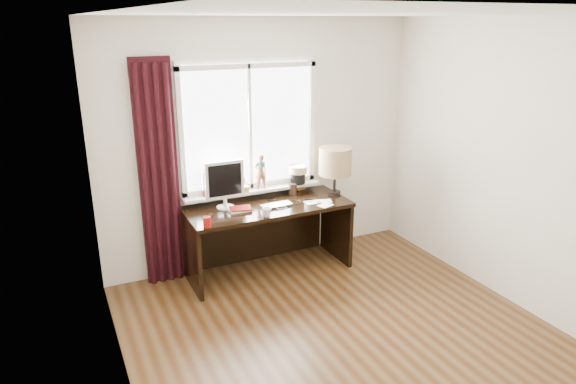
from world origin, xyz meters
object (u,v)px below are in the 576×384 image
desk (264,224)px  table_lamp (335,162)px  laptop (277,205)px  monitor (224,182)px  red_cup (207,222)px  mug (267,212)px

desk → table_lamp: table_lamp is taller
laptop → table_lamp: table_lamp is taller
laptop → monitor: bearing=157.0°
laptop → monitor: monitor is taller
red_cup → monitor: monitor is taller
mug → table_lamp: table_lamp is taller
table_lamp → monitor: bearing=175.6°
monitor → laptop: bearing=-20.6°
mug → red_cup: size_ratio=0.95×
mug → red_cup: red_cup is taller
mug → monitor: 0.54m
laptop → red_cup: 0.84m
mug → desk: mug is taller
red_cup → table_lamp: bearing=11.6°
laptop → mug: size_ratio=3.41×
mug → table_lamp: 1.03m
monitor → mug: bearing=-54.7°
laptop → monitor: (-0.49, 0.18, 0.27)m
laptop → red_cup: size_ratio=3.25×
laptop → mug: 0.30m
mug → desk: size_ratio=0.06×
mug → monitor: size_ratio=0.19×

